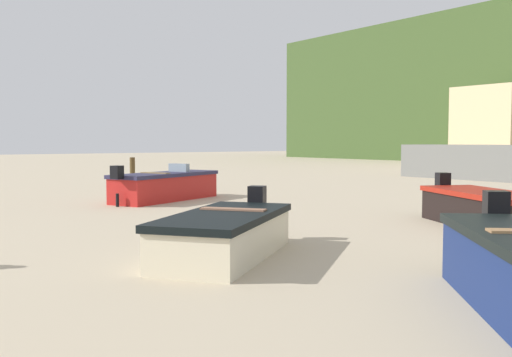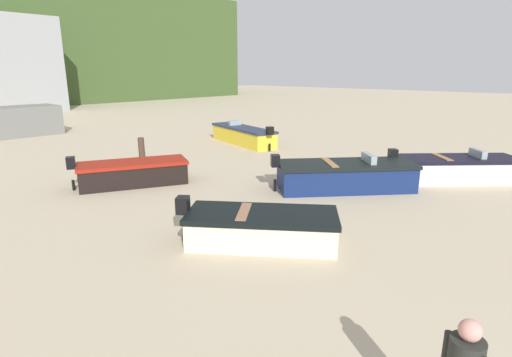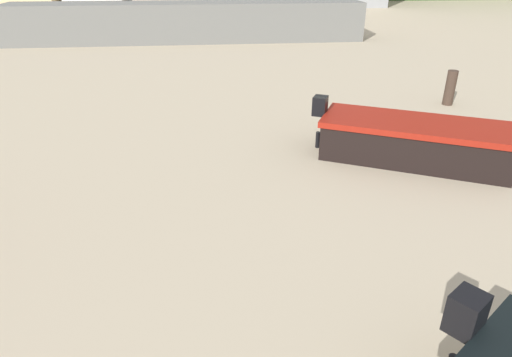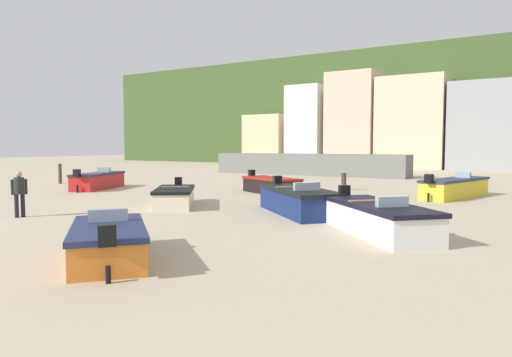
% 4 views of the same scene
% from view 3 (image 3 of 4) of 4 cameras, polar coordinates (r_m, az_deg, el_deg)
% --- Properties ---
extents(harbor_pier, '(17.16, 2.40, 1.80)m').
position_cam_3_polar(harbor_pier, '(23.45, -8.77, 19.14)').
color(harbor_pier, slate).
rests_on(harbor_pier, ground).
extents(boat_black_5, '(3.96, 2.93, 1.16)m').
position_cam_3_polar(boat_black_5, '(9.71, 19.38, 4.55)').
color(boat_black_5, black).
rests_on(boat_black_5, ground).
extents(mooring_post_near_water, '(0.28, 0.28, 0.97)m').
position_cam_3_polar(mooring_post_near_water, '(13.94, 23.52, 10.56)').
color(mooring_post_near_water, '#403026').
rests_on(mooring_post_near_water, ground).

